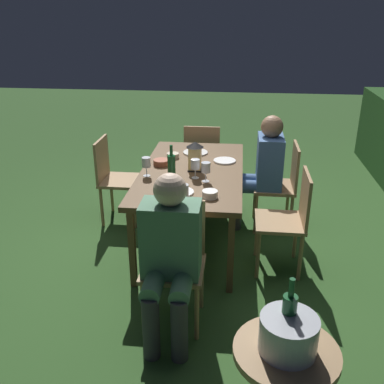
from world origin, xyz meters
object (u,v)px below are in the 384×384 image
object	(u,v)px
wine_glass_b	(183,191)
plate_b	(225,161)
chair_side_right_b	(289,217)
chair_side_left_a	(114,176)
chair_side_right_a	(282,182)
person_in_blue	(262,167)
bowl_bread	(210,194)
dining_table	(192,176)
wine_glass_a	(195,165)
chair_head_far	(175,257)
bowl_salad	(173,155)
person_in_green	(170,252)
plate_c	(180,192)
lantern_centerpiece	(195,155)
chair_head_near	(202,157)
wine_glass_c	(206,168)
ice_bucket	(289,332)
green_bottle_on_table	(172,166)
wine_glass_d	(146,163)
plate_a	(195,152)
bowl_olives	(161,162)

from	to	relation	value
wine_glass_b	plate_b	world-z (taller)	wine_glass_b
chair_side_right_b	chair_side_left_a	distance (m)	1.86
chair_side_right_a	person_in_blue	distance (m)	0.25
chair_side_right_a	bowl_bread	size ratio (longest dim) A/B	7.20
dining_table	wine_glass_a	distance (m)	0.27
chair_head_far	bowl_salad	distance (m)	1.46
person_in_green	plate_b	world-z (taller)	person_in_green
plate_c	dining_table	bearing A→B (deg)	176.03
lantern_centerpiece	chair_head_near	bearing A→B (deg)	-178.62
wine_glass_c	person_in_blue	bearing A→B (deg)	142.29
dining_table	wine_glass_b	world-z (taller)	wine_glass_b
lantern_centerpiece	wine_glass_c	size ratio (longest dim) A/B	1.57
chair_head_far	ice_bucket	distance (m)	1.24
chair_head_near	chair_side_left_a	bearing A→B (deg)	-49.69
chair_side_right_b	green_bottle_on_table	distance (m)	1.07
wine_glass_d	plate_b	bearing A→B (deg)	124.85
chair_side_right_a	wine_glass_a	xyz separation A→B (m)	(0.58, -0.80, 0.36)
person_in_green	plate_b	size ratio (longest dim) A/B	5.44
chair_side_left_a	person_in_green	bearing A→B (deg)	26.71
plate_a	bowl_bread	distance (m)	1.11
person_in_green	chair_side_right_a	xyz separation A→B (m)	(-1.68, 0.85, -0.15)
chair_side_right_b	lantern_centerpiece	distance (m)	0.98
person_in_blue	plate_c	xyz separation A→B (m)	(0.92, -0.69, 0.09)
chair_head_far	person_in_blue	size ratio (longest dim) A/B	0.76
chair_side_right_b	bowl_bread	world-z (taller)	chair_side_right_b
bowl_salad	bowl_olives	bearing A→B (deg)	-18.23
chair_head_near	chair_side_right_a	size ratio (longest dim) A/B	1.00
wine_glass_a	plate_a	size ratio (longest dim) A/B	0.68
person_in_green	wine_glass_b	bearing A→B (deg)	177.54
plate_c	bowl_bread	bearing A→B (deg)	75.37
dining_table	chair_side_left_a	world-z (taller)	chair_side_left_a
plate_c	plate_a	bearing A→B (deg)	178.96
chair_head_near	wine_glass_a	xyz separation A→B (m)	(1.30, 0.05, 0.36)
chair_side_right_b	ice_bucket	xyz separation A→B (m)	(1.73, -0.19, 0.28)
chair_side_right_a	wine_glass_c	xyz separation A→B (m)	(0.65, -0.70, 0.36)
wine_glass_b	ice_bucket	bearing A→B (deg)	25.38
person_in_blue	wine_glass_d	distance (m)	1.19
chair_head_near	bowl_bread	size ratio (longest dim) A/B	7.20
green_bottle_on_table	wine_glass_a	size ratio (longest dim) A/B	1.72
chair_head_far	bowl_bread	world-z (taller)	chair_head_far
dining_table	green_bottle_on_table	world-z (taller)	green_bottle_on_table
plate_a	lantern_centerpiece	bearing A→B (deg)	5.25
plate_a	chair_head_far	bearing A→B (deg)	0.67
chair_head_far	ice_bucket	world-z (taller)	ice_bucket
chair_side_right_b	green_bottle_on_table	world-z (taller)	green_bottle_on_table
person_in_green	person_in_blue	bearing A→B (deg)	158.85
lantern_centerpiece	wine_glass_a	size ratio (longest dim) A/B	1.57
green_bottle_on_table	bowl_bread	world-z (taller)	green_bottle_on_table
wine_glass_c	plate_b	bearing A→B (deg)	165.55
wine_glass_b	green_bottle_on_table	bearing A→B (deg)	-162.68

